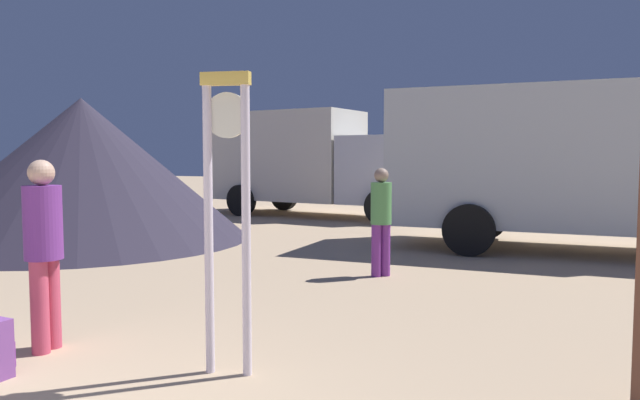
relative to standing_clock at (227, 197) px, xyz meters
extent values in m
cylinder|color=white|center=(-0.15, -0.04, -0.27)|extent=(0.07, 0.07, 2.26)
cylinder|color=white|center=(0.15, 0.03, -0.27)|extent=(0.07, 0.07, 2.26)
cube|color=#F5C94F|center=(0.00, 0.00, 0.91)|extent=(0.40, 0.17, 0.10)
cylinder|color=white|center=(-0.01, 0.02, 0.63)|extent=(0.35, 0.13, 0.35)
cube|color=black|center=(-0.01, 0.05, 0.63)|extent=(0.06, 0.03, 0.08)
cube|color=black|center=(-0.01, 0.05, 0.63)|extent=(0.09, 0.03, 0.13)
cylinder|color=#CB435E|center=(-1.75, -0.30, -0.99)|extent=(0.15, 0.15, 0.82)
cylinder|color=#CB435E|center=(-1.79, -0.15, -0.99)|extent=(0.15, 0.15, 0.82)
cylinder|color=#71318A|center=(-1.77, -0.22, -0.26)|extent=(0.32, 0.32, 0.65)
sphere|color=tan|center=(-1.77, -0.22, 0.18)|extent=(0.22, 0.22, 0.22)
cube|color=purple|center=(-1.61, -0.76, -1.24)|extent=(0.21, 0.04, 0.20)
cylinder|color=#7C3192|center=(-0.23, 4.07, -1.03)|extent=(0.14, 0.14, 0.75)
cylinder|color=#7C3192|center=(-0.14, 4.19, -1.03)|extent=(0.14, 0.14, 0.75)
cylinder|color=#539651|center=(-0.19, 4.13, -0.35)|extent=(0.30, 0.30, 0.59)
sphere|color=gray|center=(-0.19, 4.13, 0.05)|extent=(0.21, 0.21, 0.21)
cube|color=silver|center=(1.31, 7.63, 0.29)|extent=(4.71, 2.48, 2.48)
cylinder|color=black|center=(0.61, 6.44, -0.95)|extent=(0.91, 0.29, 0.90)
cylinder|color=black|center=(0.50, 8.75, -0.95)|extent=(0.91, 0.29, 0.90)
cube|color=silver|center=(-5.85, 11.63, 0.33)|extent=(4.59, 2.58, 2.56)
cube|color=silver|center=(-2.79, 11.34, -0.04)|extent=(1.84, 2.20, 1.81)
cube|color=black|center=(-1.96, 11.26, 0.32)|extent=(0.20, 1.73, 0.80)
cylinder|color=black|center=(-2.28, 10.18, -0.95)|extent=(0.92, 0.33, 0.90)
cylinder|color=black|center=(-2.07, 12.38, -0.95)|extent=(0.92, 0.33, 0.90)
cylinder|color=black|center=(-6.72, 10.61, -0.95)|extent=(0.92, 0.33, 0.90)
cylinder|color=black|center=(-6.51, 12.80, -0.95)|extent=(0.92, 0.33, 0.90)
cone|color=#2D2838|center=(-6.93, 5.02, 0.05)|extent=(6.69, 6.69, 2.90)
camera|label=1|loc=(2.61, -3.83, 0.32)|focal=33.21mm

